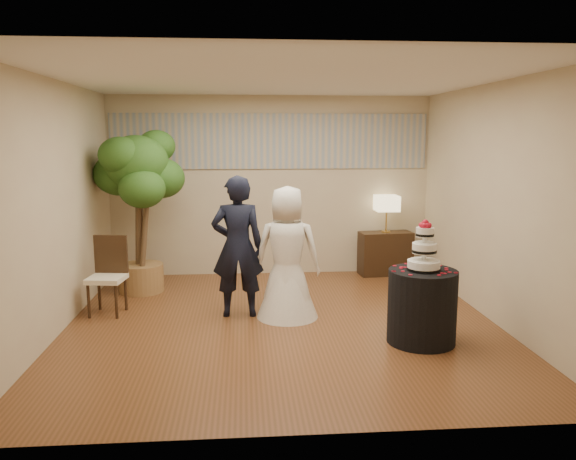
{
  "coord_description": "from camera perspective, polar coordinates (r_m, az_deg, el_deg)",
  "views": [
    {
      "loc": [
        -0.44,
        -6.31,
        2.17
      ],
      "look_at": [
        0.1,
        0.4,
        1.05
      ],
      "focal_mm": 35.0,
      "sensor_mm": 36.0,
      "label": 1
    }
  ],
  "objects": [
    {
      "name": "wall_right",
      "position": [
        7.0,
        20.28,
        2.55
      ],
      "size": [
        0.06,
        5.0,
        2.8
      ],
      "primitive_type": "cube",
      "color": "#C3B191",
      "rests_on": "ground"
    },
    {
      "name": "wall_front",
      "position": [
        3.91,
        1.95,
        -1.94
      ],
      "size": [
        5.0,
        0.06,
        2.8
      ],
      "primitive_type": "cube",
      "color": "#C3B191",
      "rests_on": "ground"
    },
    {
      "name": "ceiling",
      "position": [
        6.35,
        -0.63,
        15.14
      ],
      "size": [
        5.0,
        5.0,
        0.0
      ],
      "primitive_type": "cube",
      "color": "white",
      "rests_on": "wall_back"
    },
    {
      "name": "console",
      "position": [
        9.05,
        9.86,
        -2.34
      ],
      "size": [
        0.85,
        0.44,
        0.68
      ],
      "primitive_type": "cube",
      "rotation": [
        0.0,
        0.0,
        0.1
      ],
      "color": "black",
      "rests_on": "floor"
    },
    {
      "name": "mural_border",
      "position": [
        8.8,
        -1.76,
        9.0
      ],
      "size": [
        4.9,
        0.02,
        0.85
      ],
      "primitive_type": "cube",
      "color": "#9B9A94",
      "rests_on": "wall_back"
    },
    {
      "name": "table_lamp",
      "position": [
        8.94,
        9.97,
        1.62
      ],
      "size": [
        0.35,
        0.35,
        0.58
      ],
      "primitive_type": null,
      "color": "beige",
      "rests_on": "console"
    },
    {
      "name": "floor",
      "position": [
        6.69,
        -0.59,
        -9.49
      ],
      "size": [
        5.0,
        5.0,
        0.0
      ],
      "primitive_type": "cube",
      "color": "brown",
      "rests_on": "ground"
    },
    {
      "name": "wedding_cake",
      "position": [
        6.01,
        13.69,
        -1.5
      ],
      "size": [
        0.35,
        0.35,
        0.54
      ],
      "primitive_type": null,
      "color": "white",
      "rests_on": "cake_table"
    },
    {
      "name": "bride",
      "position": [
        6.72,
        -0.07,
        -2.29
      ],
      "size": [
        0.91,
        0.88,
        1.6
      ],
      "primitive_type": "imported",
      "rotation": [
        0.0,
        0.0,
        2.95
      ],
      "color": "white",
      "rests_on": "floor"
    },
    {
      "name": "wall_back",
      "position": [
        8.85,
        -1.74,
        4.46
      ],
      "size": [
        5.0,
        0.06,
        2.8
      ],
      "primitive_type": "cube",
      "color": "#C3B191",
      "rests_on": "ground"
    },
    {
      "name": "wall_left",
      "position": [
        6.68,
        -22.55,
        2.1
      ],
      "size": [
        0.06,
        5.0,
        2.8
      ],
      "primitive_type": "cube",
      "color": "#C3B191",
      "rests_on": "ground"
    },
    {
      "name": "cake_table",
      "position": [
        6.17,
        13.45,
        -7.56
      ],
      "size": [
        0.87,
        0.87,
        0.79
      ],
      "primitive_type": "cylinder",
      "rotation": [
        0.0,
        0.0,
        0.23
      ],
      "color": "black",
      "rests_on": "floor"
    },
    {
      "name": "groom",
      "position": [
        6.8,
        -5.14,
        -1.68
      ],
      "size": [
        0.63,
        0.41,
        1.72
      ],
      "primitive_type": "imported",
      "rotation": [
        0.0,
        0.0,
        3.14
      ],
      "color": "black",
      "rests_on": "floor"
    },
    {
      "name": "side_chair",
      "position": [
        7.25,
        -17.96,
        -4.5
      ],
      "size": [
        0.5,
        0.51,
        0.96
      ],
      "primitive_type": null,
      "rotation": [
        0.0,
        0.0,
        -0.13
      ],
      "color": "black",
      "rests_on": "floor"
    },
    {
      "name": "ficus_tree",
      "position": [
        8.05,
        -14.94,
        1.91
      ],
      "size": [
        1.15,
        1.15,
        2.32
      ],
      "primitive_type": null,
      "rotation": [
        0.0,
        0.0,
        3.1
      ],
      "color": "#2A541A",
      "rests_on": "floor"
    }
  ]
}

